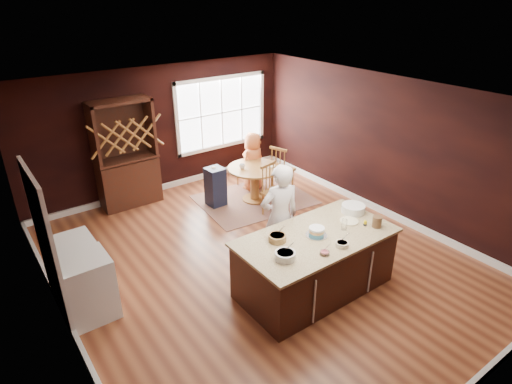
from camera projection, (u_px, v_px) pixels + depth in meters
room_shell at (259, 186)px, 6.55m from camera, size 7.00×7.00×7.00m
window at (221, 113)px, 9.81m from camera, size 2.36×0.10×1.66m
doorway at (47, 249)px, 5.55m from camera, size 0.08×1.26×2.13m
kitchen_island at (315, 264)px, 6.26m from camera, size 2.31×1.21×0.92m
dining_table at (255, 177)px, 8.90m from camera, size 1.12×1.12×0.75m
baker at (280, 218)px, 6.60m from camera, size 0.72×0.55×1.77m
layer_cake at (317, 232)px, 6.03m from camera, size 0.31×0.31×0.13m
bowl_blue at (285, 256)px, 5.51m from camera, size 0.27×0.27×0.10m
bowl_yellow at (277, 238)px, 5.91m from camera, size 0.25×0.25×0.09m
bowl_pink at (325, 253)px, 5.61m from camera, size 0.13×0.13×0.05m
bowl_olive at (342, 244)px, 5.79m from camera, size 0.18×0.18×0.07m
drinking_glass at (344, 225)px, 6.17m from camera, size 0.08×0.08×0.17m
dinner_plate at (349, 221)px, 6.41m from camera, size 0.28×0.28×0.02m
white_tub at (353, 209)px, 6.66m from camera, size 0.36×0.36×0.13m
stoneware_crock at (377, 222)px, 6.24m from camera, size 0.14×0.14×0.17m
toy_figurine at (365, 223)px, 6.29m from camera, size 0.05×0.05×0.09m
rug at (255, 200)px, 9.13m from camera, size 2.42×1.95×0.01m
chair_east at (283, 168)px, 9.37m from camera, size 0.54×0.55×1.06m
chair_south at (275, 191)px, 8.31m from camera, size 0.53×0.51×1.06m
chair_north at (248, 163)px, 9.62m from camera, size 0.54×0.52×1.05m
seated_woman at (253, 161)px, 9.37m from camera, size 0.71×0.54×1.31m
high_chair at (215, 186)px, 8.74m from camera, size 0.36×0.36×0.85m
toddler at (214, 168)px, 8.64m from camera, size 0.18×0.14×0.26m
table_plate at (270, 166)px, 8.85m from camera, size 0.22×0.22×0.02m
table_cup at (242, 166)px, 8.73m from camera, size 0.13×0.13×0.09m
hutch at (126, 154)px, 8.52m from camera, size 1.19×0.50×2.19m
washer at (88, 288)px, 5.73m from camera, size 0.63×0.61×0.92m
dryer at (75, 266)px, 6.21m from camera, size 0.61×0.59×0.88m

